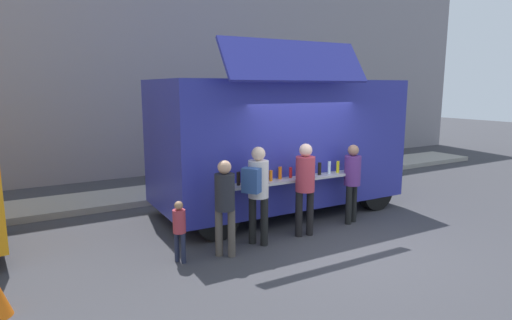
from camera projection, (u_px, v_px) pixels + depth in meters
ground_plane at (339, 243)px, 7.68m from camera, size 60.00×60.00×0.00m
curb_strip at (76, 204)px, 9.99m from camera, size 28.00×1.60×0.15m
building_behind at (83, 43)px, 13.11m from camera, size 32.00×2.40×8.29m
food_truck_main at (278, 141)px, 9.49m from camera, size 5.45×3.05×3.67m
trash_bin at (341, 159)px, 13.63m from camera, size 0.60×0.60×1.00m
customer_front_ordering at (305, 181)px, 7.90m from camera, size 0.37×0.36×1.78m
customer_mid_with_backpack at (257, 186)px, 7.41m from camera, size 0.58×0.51×1.78m
customer_rear_waiting at (225, 200)px, 6.94m from camera, size 0.33×0.33×1.64m
customer_extra_browsing at (352, 177)px, 8.67m from camera, size 0.34×0.34×1.65m
child_near_queue at (179, 226)px, 6.75m from camera, size 0.21×0.21×1.02m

